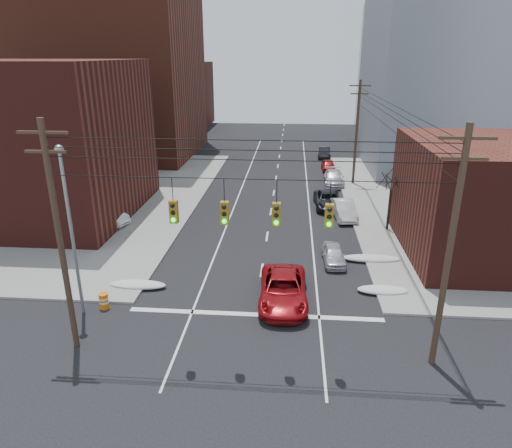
% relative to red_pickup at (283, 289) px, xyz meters
% --- Properties ---
extents(ground, '(160.00, 160.00, 0.00)m').
position_rel_red_pickup_xyz_m(ground, '(-1.50, -8.00, -0.81)').
color(ground, black).
rests_on(ground, ground).
extents(sidewalk_nw, '(40.00, 40.00, 0.15)m').
position_rel_red_pickup_xyz_m(sidewalk_nw, '(-28.50, 19.00, -0.73)').
color(sidewalk_nw, gray).
rests_on(sidewalk_nw, ground).
extents(building_brick_tall, '(24.00, 20.00, 30.00)m').
position_rel_red_pickup_xyz_m(building_brick_tall, '(-25.50, 40.00, 14.19)').
color(building_brick_tall, brown).
rests_on(building_brick_tall, ground).
extents(building_brick_near, '(20.00, 16.00, 13.00)m').
position_rel_red_pickup_xyz_m(building_brick_near, '(-23.50, 14.00, 5.69)').
color(building_brick_near, '#511D18').
rests_on(building_brick_near, ground).
extents(building_brick_far, '(22.00, 18.00, 12.00)m').
position_rel_red_pickup_xyz_m(building_brick_far, '(-27.50, 66.00, 5.19)').
color(building_brick_far, '#511D18').
rests_on(building_brick_far, ground).
extents(building_office, '(22.00, 20.00, 25.00)m').
position_rel_red_pickup_xyz_m(building_office, '(20.50, 36.00, 11.69)').
color(building_office, gray).
rests_on(building_office, ground).
extents(building_glass, '(20.00, 18.00, 22.00)m').
position_rel_red_pickup_xyz_m(building_glass, '(22.50, 62.00, 10.19)').
color(building_glass, gray).
rests_on(building_glass, ground).
extents(utility_pole_left, '(2.20, 0.28, 11.00)m').
position_rel_red_pickup_xyz_m(utility_pole_left, '(-10.00, -5.00, 4.98)').
color(utility_pole_left, '#473323').
rests_on(utility_pole_left, ground).
extents(utility_pole_right, '(2.20, 0.28, 11.00)m').
position_rel_red_pickup_xyz_m(utility_pole_right, '(7.00, -5.00, 4.98)').
color(utility_pole_right, '#473323').
rests_on(utility_pole_right, ground).
extents(utility_pole_far, '(2.20, 0.28, 11.00)m').
position_rel_red_pickup_xyz_m(utility_pole_far, '(7.00, 26.00, 4.98)').
color(utility_pole_far, '#473323').
rests_on(utility_pole_far, ground).
extents(traffic_signals, '(17.00, 0.42, 2.02)m').
position_rel_red_pickup_xyz_m(traffic_signals, '(-1.40, -5.03, 6.36)').
color(traffic_signals, black).
rests_on(traffic_signals, ground).
extents(street_light, '(0.44, 0.44, 9.32)m').
position_rel_red_pickup_xyz_m(street_light, '(-11.00, -2.00, 4.73)').
color(street_light, gray).
rests_on(street_light, ground).
extents(bare_tree, '(2.09, 2.20, 4.93)m').
position_rel_red_pickup_xyz_m(bare_tree, '(8.09, 12.00, 1.51)').
color(bare_tree, black).
rests_on(bare_tree, ground).
extents(snow_nw, '(3.50, 1.08, 0.42)m').
position_rel_red_pickup_xyz_m(snow_nw, '(-8.90, 1.00, -0.60)').
color(snow_nw, silver).
rests_on(snow_nw, ground).
extents(snow_ne, '(3.00, 1.08, 0.42)m').
position_rel_red_pickup_xyz_m(snow_ne, '(5.90, 1.50, -0.60)').
color(snow_ne, silver).
rests_on(snow_ne, ground).
extents(snow_east_far, '(4.00, 1.08, 0.42)m').
position_rel_red_pickup_xyz_m(snow_east_far, '(5.90, 6.00, -0.60)').
color(snow_east_far, silver).
rests_on(snow_east_far, ground).
extents(red_pickup, '(2.82, 5.88, 1.62)m').
position_rel_red_pickup_xyz_m(red_pickup, '(0.00, 0.00, 0.00)').
color(red_pickup, maroon).
rests_on(red_pickup, ground).
extents(parked_car_a, '(1.59, 3.64, 1.22)m').
position_rel_red_pickup_xyz_m(parked_car_a, '(3.30, 5.57, -0.20)').
color(parked_car_a, silver).
rests_on(parked_car_a, ground).
extents(parked_car_b, '(2.09, 4.78, 1.53)m').
position_rel_red_pickup_xyz_m(parked_car_b, '(4.90, 14.84, -0.05)').
color(parked_car_b, silver).
rests_on(parked_car_b, ground).
extents(parked_car_c, '(2.59, 5.27, 1.44)m').
position_rel_red_pickup_xyz_m(parked_car_c, '(3.73, 17.67, -0.09)').
color(parked_car_c, black).
rests_on(parked_car_c, ground).
extents(parked_car_d, '(2.20, 5.18, 1.49)m').
position_rel_red_pickup_xyz_m(parked_car_d, '(4.90, 25.71, -0.06)').
color(parked_car_d, silver).
rests_on(parked_car_d, ground).
extents(parked_car_e, '(1.63, 3.91, 1.32)m').
position_rel_red_pickup_xyz_m(parked_car_e, '(4.73, 32.01, -0.15)').
color(parked_car_e, maroon).
rests_on(parked_car_e, ground).
extents(parked_car_f, '(1.86, 4.48, 1.44)m').
position_rel_red_pickup_xyz_m(parked_car_f, '(4.69, 39.73, -0.09)').
color(parked_car_f, black).
rests_on(parked_car_f, ground).
extents(lot_car_a, '(4.76, 2.97, 1.48)m').
position_rel_red_pickup_xyz_m(lot_car_a, '(-15.19, 11.30, 0.08)').
color(lot_car_a, silver).
rests_on(lot_car_a, sidewalk_nw).
extents(lot_car_b, '(4.79, 3.17, 1.22)m').
position_rel_red_pickup_xyz_m(lot_car_b, '(-15.72, 15.47, -0.05)').
color(lot_car_b, '#B5B4B9').
rests_on(lot_car_b, sidewalk_nw).
extents(lot_car_c, '(4.85, 2.78, 1.32)m').
position_rel_red_pickup_xyz_m(lot_car_c, '(-18.66, 17.62, 0.00)').
color(lot_car_c, black).
rests_on(lot_car_c, sidewalk_nw).
extents(lot_car_d, '(4.50, 2.78, 1.43)m').
position_rel_red_pickup_xyz_m(lot_car_d, '(-20.11, 15.87, 0.06)').
color(lot_car_d, '#BABABF').
rests_on(lot_car_d, sidewalk_nw).
extents(construction_barrel, '(0.58, 0.58, 0.91)m').
position_rel_red_pickup_xyz_m(construction_barrel, '(-10.00, -1.50, -0.34)').
color(construction_barrel, orange).
rests_on(construction_barrel, ground).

